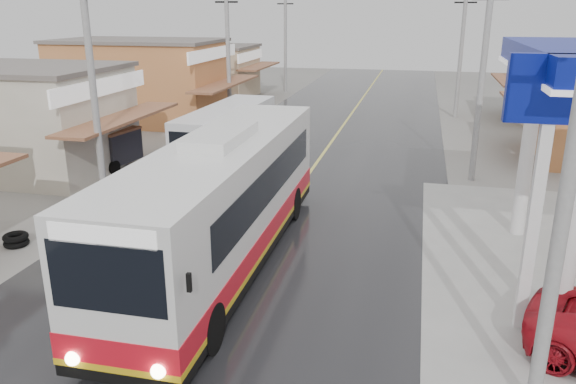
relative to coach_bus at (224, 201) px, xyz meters
name	(u,v)px	position (x,y,z in m)	size (l,w,h in m)	color
ground	(178,359)	(0.58, -4.78, -1.88)	(120.00, 120.00, 0.00)	slate
road	(312,170)	(0.58, 10.22, -1.87)	(12.00, 90.00, 0.02)	black
centre_line	(312,169)	(0.58, 10.22, -1.86)	(0.15, 90.00, 0.01)	#D8CC4C
shopfronts_left	(94,141)	(-12.42, 13.22, -1.88)	(11.00, 44.00, 5.20)	tan
utility_poles_left	(179,156)	(-6.42, 11.22, -1.88)	(1.60, 50.00, 8.00)	gray
utility_poles_right	(471,180)	(7.58, 10.22, -1.88)	(1.60, 36.00, 8.00)	gray
coach_bus	(224,201)	(0.00, 0.00, 0.00)	(2.94, 12.50, 3.90)	silver
second_bus	(228,135)	(-3.41, 10.13, -0.42)	(2.47, 8.21, 2.70)	silver
cyclist	(105,249)	(-3.00, -1.46, -1.14)	(1.35, 2.22, 2.26)	black
tricycle_near	(115,146)	(-8.31, 8.50, -0.84)	(1.89, 2.57, 1.81)	#26262D
tyre_stack	(16,240)	(-6.77, -0.38, -1.68)	(0.77, 0.77, 0.39)	black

